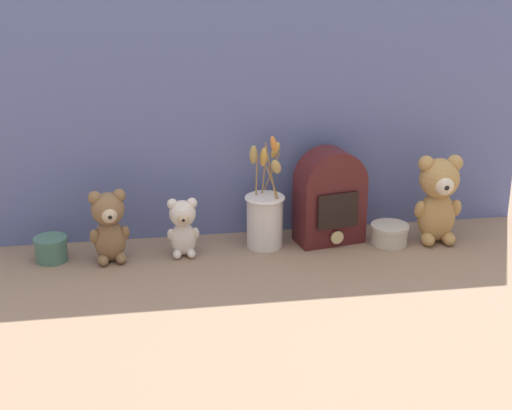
# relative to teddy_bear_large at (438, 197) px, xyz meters

# --- Properties ---
(ground_plane) EXTENTS (4.00, 4.00, 0.00)m
(ground_plane) POSITION_rel_teddy_bear_large_xyz_m (-0.52, -0.01, -0.13)
(ground_plane) COLOR #8E7056
(backdrop_wall) EXTENTS (1.65, 0.02, 0.69)m
(backdrop_wall) POSITION_rel_teddy_bear_large_xyz_m (-0.52, 0.16, 0.21)
(backdrop_wall) COLOR slate
(backdrop_wall) RESTS_ON ground
(teddy_bear_large) EXTENTS (0.14, 0.13, 0.26)m
(teddy_bear_large) POSITION_rel_teddy_bear_large_xyz_m (0.00, 0.00, 0.00)
(teddy_bear_large) COLOR tan
(teddy_bear_large) RESTS_ON ground
(teddy_bear_medium) EXTENTS (0.11, 0.10, 0.20)m
(teddy_bear_medium) POSITION_rel_teddy_bear_large_xyz_m (-0.93, 0.01, -0.03)
(teddy_bear_medium) COLOR olive
(teddy_bear_medium) RESTS_ON ground
(teddy_bear_small) EXTENTS (0.09, 0.08, 0.17)m
(teddy_bear_small) POSITION_rel_teddy_bear_large_xyz_m (-0.73, 0.01, -0.05)
(teddy_bear_small) COLOR beige
(teddy_bear_small) RESTS_ON ground
(flower_vase) EXTENTS (0.12, 0.15, 0.34)m
(flower_vase) POSITION_rel_teddy_bear_large_xyz_m (-0.49, 0.04, -0.04)
(flower_vase) COLOR silver
(flower_vase) RESTS_ON ground
(vintage_radio) EXTENTS (0.21, 0.14, 0.28)m
(vintage_radio) POSITION_rel_teddy_bear_large_xyz_m (-0.30, 0.05, 0.00)
(vintage_radio) COLOR #4C1919
(vintage_radio) RESTS_ON ground
(decorative_tin_tall) EXTENTS (0.11, 0.11, 0.06)m
(decorative_tin_tall) POSITION_rel_teddy_bear_large_xyz_m (-0.14, 0.00, -0.10)
(decorative_tin_tall) COLOR beige
(decorative_tin_tall) RESTS_ON ground
(decorative_tin_short) EXTENTS (0.09, 0.09, 0.07)m
(decorative_tin_short) POSITION_rel_teddy_bear_large_xyz_m (-1.09, 0.03, -0.10)
(decorative_tin_short) COLOR #47705B
(decorative_tin_short) RESTS_ON ground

